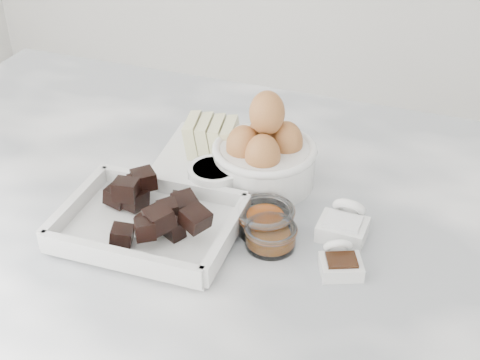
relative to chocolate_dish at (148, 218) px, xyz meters
name	(u,v)px	position (x,y,z in m)	size (l,w,h in m)	color
marble_slab	(219,225)	(0.07, 0.07, -0.04)	(1.20, 0.80, 0.04)	white
chocolate_dish	(148,218)	(0.00, 0.00, 0.00)	(0.23, 0.18, 0.06)	white
butter_plate	(215,147)	(0.01, 0.20, 0.00)	(0.18, 0.18, 0.07)	white
sugar_ramekin	(214,180)	(0.04, 0.11, 0.00)	(0.07, 0.07, 0.04)	white
egg_bowl	(265,154)	(0.10, 0.17, 0.02)	(0.15, 0.15, 0.14)	white
honey_bowl	(271,236)	(0.16, 0.03, -0.01)	(0.07, 0.07, 0.03)	white
zest_bowl	(265,218)	(0.14, 0.06, -0.01)	(0.08, 0.08, 0.03)	white
vanilla_spoon	(340,261)	(0.25, 0.02, -0.01)	(0.06, 0.07, 0.04)	white
salt_spoon	(344,223)	(0.24, 0.09, -0.01)	(0.06, 0.08, 0.05)	white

